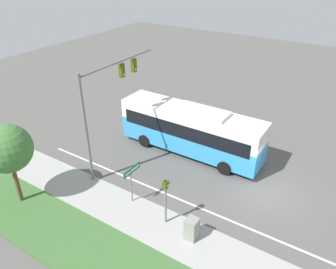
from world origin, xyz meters
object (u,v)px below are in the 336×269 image
at_px(bus, 191,128).
at_px(street_sign, 132,177).
at_px(signal_gantry, 106,97).
at_px(pedestrian_signal, 166,195).
at_px(utility_cabinet, 192,229).

distance_m(bus, street_sign, 6.70).
height_order(signal_gantry, street_sign, signal_gantry).
height_order(bus, signal_gantry, signal_gantry).
height_order(pedestrian_signal, utility_cabinet, pedestrian_signal).
xyz_separation_m(street_sign, utility_cabinet, (-0.69, -4.38, -1.06)).
bearing_deg(street_sign, pedestrian_signal, -100.04).
xyz_separation_m(pedestrian_signal, utility_cabinet, (-0.22, -1.74, -1.26)).
xyz_separation_m(signal_gantry, utility_cabinet, (-2.89, -7.88, -4.48)).
distance_m(signal_gantry, utility_cabinet, 9.52).
distance_m(bus, utility_cabinet, 8.60).
xyz_separation_m(bus, pedestrian_signal, (-7.16, -2.49, 0.00)).
height_order(signal_gantry, utility_cabinet, signal_gantry).
height_order(bus, pedestrian_signal, bus).
bearing_deg(street_sign, utility_cabinet, -98.93).
height_order(street_sign, utility_cabinet, street_sign).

